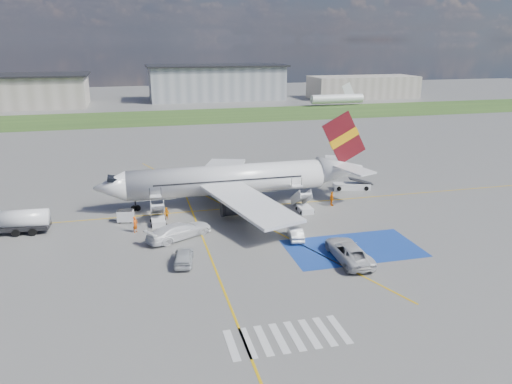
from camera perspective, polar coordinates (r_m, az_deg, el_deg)
ground at (r=54.40m, az=-0.43°, el=-5.86°), size 400.00×400.00×0.00m
grass_strip at (r=145.71m, az=-9.53°, el=8.43°), size 400.00×30.00×0.01m
taxiway_line_main at (r=65.36m, az=-2.96°, el=-1.89°), size 120.00×0.20×0.01m
taxiway_line_cross at (r=44.62m, az=-3.64°, el=-11.30°), size 0.20×60.00×0.01m
taxiway_line_diag at (r=65.36m, az=-2.96°, el=-1.89°), size 20.71×56.45×0.01m
staging_box at (r=54.09m, az=11.02°, el=-6.33°), size 14.00×8.00×0.01m
crosswalk at (r=38.62m, az=3.56°, el=-16.21°), size 9.00×4.00×0.01m
terminal_centre at (r=187.05m, az=-4.51°, el=12.31°), size 48.00×18.00×12.00m
terminal_east at (r=197.67m, az=12.12°, el=11.66°), size 40.00×16.00×8.00m
airliner at (r=66.52m, az=-2.07°, el=1.52°), size 36.81×32.95×11.92m
airstairs_fwd at (r=60.98m, az=-11.13°, el=-2.99°), size 1.90×5.20×3.60m
airstairs_aft at (r=64.45m, az=5.49°, el=-1.64°), size 1.90×5.20×3.60m
fuel_tanker at (r=62.91m, az=-26.11°, el=-3.31°), size 8.31×2.92×2.78m
gpu_cart at (r=62.31m, az=-14.69°, el=-2.72°), size 2.05×1.50×1.56m
belt_loader at (r=74.94m, az=10.90°, el=0.65°), size 5.95×3.13×1.72m
car_silver_a at (r=49.88m, az=-8.26°, el=-7.28°), size 2.56×4.77×1.54m
car_silver_b at (r=55.38m, az=4.53°, el=-4.73°), size 2.11×4.32×1.36m
van_white_a at (r=51.03m, az=10.53°, el=-6.37°), size 3.04×6.20×2.29m
van_white_b at (r=55.98m, az=-8.76°, el=-4.11°), size 6.36×4.97×2.32m
crew_fwd at (r=58.71m, az=-13.64°, el=-3.62°), size 0.78×0.82×1.90m
crew_nose at (r=62.07m, az=-10.18°, el=-2.44°), size 0.94×0.91×1.52m
crew_aft at (r=66.84m, az=8.67°, el=-0.75°), size 0.53×1.17×1.95m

